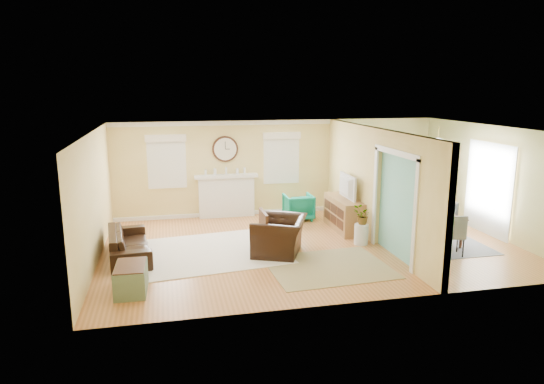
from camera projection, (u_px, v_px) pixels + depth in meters
The scene contains 29 objects.
floor at pixel (310, 245), 10.87m from camera, with size 9.00×9.00×0.00m, color #A96632.
wall_back at pixel (279, 167), 13.46m from camera, with size 9.00×0.02×2.60m, color #D5BD65.
wall_front at pixel (365, 226), 7.73m from camera, with size 9.00×0.02×2.60m, color #D5BD65.
wall_left at pixel (94, 199), 9.64m from camera, with size 0.02×6.00×2.60m, color #D5BD65.
wall_right at pixel (492, 180), 11.54m from camera, with size 0.02×6.00×2.60m, color #D5BD65.
ceiling at pixel (312, 129), 10.32m from camera, with size 9.00×6.00×0.02m, color white.
partition at pixel (370, 181), 11.17m from camera, with size 0.17×6.00×2.60m.
fireplace at pixel (226, 195), 13.17m from camera, with size 1.70×0.30×1.17m.
wall_clock at pixel (225, 149), 12.99m from camera, with size 0.70×0.07×0.70m.
window_left at pixel (166, 158), 12.69m from camera, with size 1.05×0.13×1.42m.
window_right at pixel (281, 154), 13.35m from camera, with size 1.05×0.13×1.42m.
french_doors at pixel (489, 189), 11.57m from camera, with size 0.06×1.70×2.20m.
pendant at pixel (437, 144), 11.03m from camera, with size 0.30×0.30×0.55m.
rug_cream at pixel (212, 251), 10.44m from camera, with size 2.99×2.59×0.02m, color white.
rug_jute at pixel (328, 267), 9.55m from camera, with size 2.32×1.90×0.01m, color #9C885B.
rug_grey at pixel (421, 238), 11.34m from camera, with size 2.27×2.84×0.01m, color slate.
sofa at pixel (129, 244), 10.06m from camera, with size 2.01×0.79×0.59m, color black.
eames_chair at pixel (280, 236), 10.28m from camera, with size 1.20×1.05×0.78m, color black.
green_chair at pixel (298, 207), 12.95m from camera, with size 0.73×0.75×0.68m, color #017758.
trunk at pixel (131, 279), 8.35m from camera, with size 0.54×0.86×0.49m.
credenza at pixel (343, 214), 12.00m from camera, with size 0.53×1.56×0.80m.
tv at pixel (344, 186), 11.85m from camera, with size 1.03×0.13×0.59m, color black.
garden_stool at pixel (361, 234), 10.91m from camera, with size 0.32×0.32×0.46m, color white.
potted_plant at pixel (362, 215), 10.82m from camera, with size 0.37×0.32×0.41m, color #337F33.
dining_table at pixel (422, 225), 11.27m from camera, with size 1.92×1.07×0.68m, color #412113.
dining_chair_n at pixel (400, 206), 12.20m from camera, with size 0.48×0.48×0.91m.
dining_chair_s at pixel (454, 231), 10.13m from camera, with size 0.47×0.47×0.89m.
dining_chair_w at pixel (394, 218), 11.06m from camera, with size 0.48×0.48×0.93m.
dining_chair_e at pixel (447, 216), 11.36m from camera, with size 0.44×0.44×0.86m.
Camera 1 is at (-3.06, -9.94, 3.48)m, focal length 32.00 mm.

